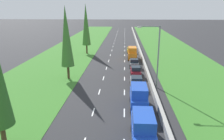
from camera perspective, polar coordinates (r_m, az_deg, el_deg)
name	(u,v)px	position (r m, az deg, el deg)	size (l,w,h in m)	color
ground_plane	(119,48)	(61.90, 1.75, 5.73)	(300.00, 300.00, 0.00)	#28282B
grass_verge_left	(75,48)	(63.50, -9.79, 5.79)	(14.00, 140.00, 0.04)	#387528
grass_verge_right	(169,49)	(63.16, 14.94, 5.42)	(14.00, 140.00, 0.04)	#387528
median_barrier	(139,47)	(61.93, 7.06, 6.02)	(0.44, 120.00, 0.85)	#9E9B93
lane_markings	(119,48)	(61.89, 1.75, 5.74)	(3.64, 116.00, 0.01)	white
blue_van_right_lane	(143,128)	(19.32, 8.20, -14.96)	(1.96, 4.90, 2.82)	#1E47B7
blue_van_right_lane_third	(139,97)	(25.27, 7.08, -7.07)	(1.96, 4.90, 2.82)	#1E47B7
grey_sedan_right_lane	(136,82)	(31.83, 6.49, -3.16)	(1.82, 4.50, 1.64)	slate
maroon_hatchback_right_lane	(136,71)	(37.02, 6.29, -0.31)	(1.74, 3.90, 1.72)	maroon
grey_hatchback_right_lane	(134,63)	(42.43, 5.84, 1.86)	(1.74, 3.90, 1.72)	slate
orange_van_right_lane	(132,53)	(48.76, 5.38, 4.45)	(1.96, 4.90, 2.82)	orange
yellow_hatchback_right_lane	(130,49)	(56.29, 4.92, 5.48)	(1.74, 3.90, 1.72)	yellow
poplar_tree_second	(66,37)	(34.87, -12.02, 8.64)	(2.09, 2.09, 11.74)	#4C3823
poplar_tree_third	(86,25)	(54.48, -6.91, 11.83)	(2.11, 2.11, 12.32)	#4C3823
street_light_mast	(156,53)	(30.96, 11.58, 4.55)	(3.20, 0.28, 9.00)	gray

